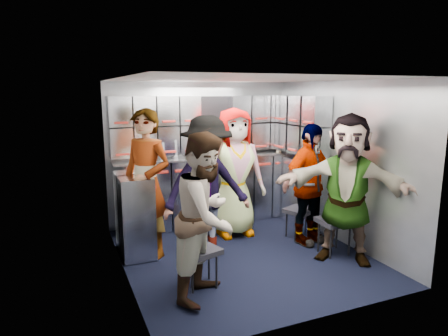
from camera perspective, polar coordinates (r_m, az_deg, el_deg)
name	(u,v)px	position (r m, az deg, el deg)	size (l,w,h in m)	color
floor	(243,255)	(4.99, 2.69, -12.30)	(3.00, 3.00, 0.00)	black
wall_back	(201,153)	(6.04, -3.34, 2.21)	(2.80, 0.04, 2.10)	#949BA2
wall_left	(122,181)	(4.27, -14.39, -1.84)	(0.04, 3.00, 2.10)	#949BA2
wall_right	(340,163)	(5.42, 16.28, 0.75)	(0.04, 3.00, 2.10)	#949BA2
ceiling	(244,79)	(4.58, 2.93, 12.57)	(2.80, 3.00, 0.02)	silver
cart_bank_back	(206,191)	(5.96, -2.61, -3.36)	(2.68, 0.38, 0.99)	#A3A9B4
cart_bank_left	(135,215)	(4.98, -12.66, -6.53)	(0.38, 0.76, 0.99)	#A3A9B4
counter	(206,157)	(5.85, -2.65, 1.58)	(2.68, 0.42, 0.03)	silver
locker_bank_back	(204,124)	(5.85, -2.90, 6.26)	(2.68, 0.28, 0.82)	#A3A9B4
locker_bank_right	(302,125)	(5.83, 11.03, 6.06)	(0.28, 1.00, 0.82)	#A3A9B4
right_cabinet	(303,194)	(5.92, 11.22, -3.62)	(0.28, 1.20, 1.00)	#A3A9B4
coffee_niche	(214,125)	(5.97, -1.46, 6.18)	(0.46, 0.16, 0.84)	black
red_latch_strip	(210,168)	(5.69, -1.94, -0.07)	(2.60, 0.02, 0.03)	maroon
jump_seat_near_left	(201,253)	(4.13, -3.34, -12.01)	(0.42, 0.41, 0.41)	black
jump_seat_mid_left	(202,221)	(5.03, -3.12, -7.55)	(0.37, 0.36, 0.42)	black
jump_seat_center	(229,204)	(5.72, 0.72, -5.14)	(0.42, 0.41, 0.43)	black
jump_seat_mid_right	(300,212)	(5.50, 10.74, -6.18)	(0.46, 0.45, 0.41)	black
jump_seat_near_right	(335,223)	(5.07, 15.53, -7.58)	(0.39, 0.37, 0.44)	black
attendant_standing	(147,184)	(4.81, -11.00, -2.24)	(0.65, 0.43, 1.78)	black
attendant_arc_a	(207,216)	(3.82, -2.50, -6.89)	(0.78, 0.61, 1.61)	black
attendant_arc_b	(207,187)	(4.74, -2.44, -2.77)	(1.10, 0.63, 1.70)	black
attendant_arc_c	(234,172)	(5.44, 1.49, -0.63)	(0.86, 0.56, 1.75)	black
attendant_arc_d	(309,185)	(5.25, 11.99, -2.33)	(0.92, 0.38, 1.57)	black
attendant_arc_e	(347,188)	(4.81, 17.14, -2.82)	(1.61, 0.51, 1.73)	black
bottle_left	(175,149)	(5.64, -6.95, 2.67)	(0.07, 0.07, 0.27)	white
bottle_mid	(163,151)	(5.60, -8.75, 2.44)	(0.07, 0.07, 0.24)	white
bottle_right	(254,146)	(6.09, 4.29, 3.21)	(0.06, 0.06, 0.24)	white
cup_left	(147,157)	(5.55, -10.93, 1.60)	(0.08, 0.08, 0.11)	beige
cup_right	(279,149)	(6.30, 7.85, 2.75)	(0.08, 0.08, 0.10)	beige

